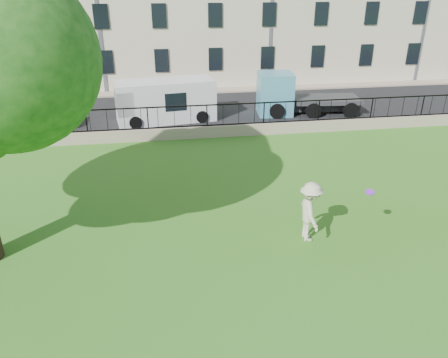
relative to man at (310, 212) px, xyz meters
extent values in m
plane|color=#3C731B|center=(-1.96, -1.77, -0.98)|extent=(120.00, 120.00, 0.00)
cube|color=gray|center=(-1.96, 10.23, -0.68)|extent=(50.00, 0.40, 0.60)
cube|color=black|center=(-1.96, 10.23, -0.35)|extent=(50.00, 0.05, 0.06)
cube|color=black|center=(-1.96, 10.23, 0.72)|extent=(50.00, 0.05, 0.06)
cube|color=black|center=(-1.96, 14.93, -0.98)|extent=(60.00, 9.00, 0.01)
cube|color=gray|center=(-1.96, 20.13, -0.92)|extent=(60.00, 1.40, 0.12)
sphere|color=#184B14|center=(-7.89, -0.30, 4.89)|extent=(4.38, 4.38, 4.38)
imported|color=beige|center=(0.00, 0.00, 0.00)|extent=(0.78, 1.30, 1.96)
cylinder|color=#8927DD|center=(1.66, -0.41, 0.76)|extent=(0.33, 0.33, 0.12)
imported|color=red|center=(-11.26, 13.16, -0.26)|extent=(4.48, 1.91, 1.43)
cube|color=silver|center=(-3.96, 13.51, 0.18)|extent=(5.78, 2.90, 2.32)
cube|color=#519EBE|center=(4.54, 13.63, 0.25)|extent=(6.08, 2.69, 2.47)
camera|label=1|loc=(-4.51, -11.29, 6.62)|focal=35.00mm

